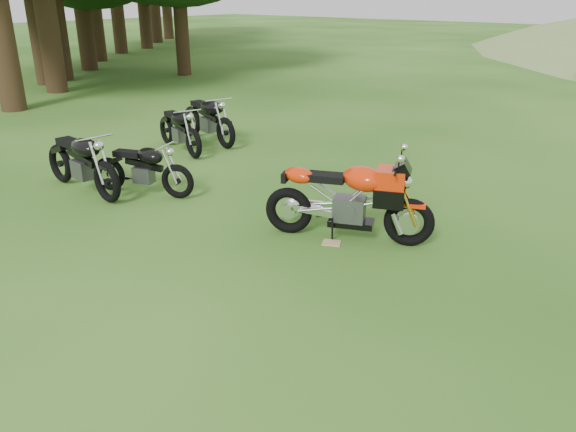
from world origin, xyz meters
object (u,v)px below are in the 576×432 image
Objects in this scene: plywood_board at (332,243)px; vintage_moto_a at (81,160)px; vintage_moto_b at (142,167)px; vintage_moto_d at (179,128)px; sport_motorcycle at (348,193)px; vintage_moto_c at (208,117)px.

vintage_moto_a reaches higher than plywood_board.
vintage_moto_d is at bearing 105.62° from vintage_moto_b.
sport_motorcycle reaches higher than vintage_moto_a.
sport_motorcycle is 5.59m from vintage_moto_d.
sport_motorcycle is 6.05m from vintage_moto_c.
vintage_moto_c reaches higher than vintage_moto_d.
vintage_moto_a is 1.18× the size of vintage_moto_b.
vintage_moto_a is (-4.52, -0.97, 0.56)m from plywood_board.
sport_motorcycle is 1.22× the size of vintage_moto_b.
vintage_moto_a is (-4.58, -1.25, -0.10)m from sport_motorcycle.
vintage_moto_b is at bearing 35.46° from vintage_moto_a.
vintage_moto_c is at bearing 152.98° from plywood_board.
vintage_moto_b is (-3.69, -0.67, -0.19)m from sport_motorcycle.
vintage_moto_b is 2.79m from vintage_moto_d.
vintage_moto_b is 3.66m from vintage_moto_c.
vintage_moto_b is 0.93× the size of vintage_moto_d.
vintage_moto_b is (0.89, 0.58, -0.09)m from vintage_moto_a.
vintage_moto_b is (-3.63, -0.40, 0.47)m from plywood_board.
plywood_board is at bearing -15.30° from vintage_moto_b.
plywood_board is 0.12× the size of vintage_moto_d.
plywood_board is at bearing -2.49° from vintage_moto_d.
vintage_moto_c is at bearing 106.33° from vintage_moto_a.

